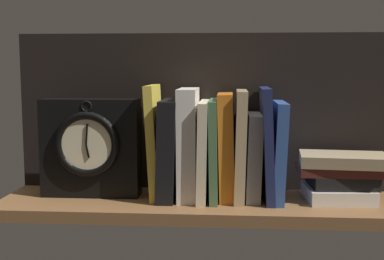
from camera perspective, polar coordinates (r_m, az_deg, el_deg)
ground_plane at (r=109.27cm, az=2.40°, el=-8.43°), size 90.27×22.42×2.50cm
back_panel at (r=116.37cm, az=2.62°, el=2.02°), size 90.27×1.20×35.47cm
book_yellow_seinlanguage at (r=109.53cm, az=-4.15°, el=-1.28°), size 3.09×12.93×24.20cm
book_black_skeptic at (r=109.37cm, az=-2.55°, el=-2.12°), size 4.37×15.26×21.09cm
book_white_catcher at (r=108.77cm, az=-0.40°, el=-1.52°), size 4.08×13.82×23.44cm
book_cream_twain at (r=108.76cm, az=1.31°, el=-2.24°), size 2.32×16.15×20.75cm
book_green_romantic at (r=108.65cm, az=2.42°, el=-2.16°), size 2.05×15.71×21.07cm
book_orange_pandolfini at (r=108.50cm, az=3.85°, el=-1.83°), size 3.83×12.21×22.46cm
book_tan_shortstories at (r=108.46cm, az=5.42°, el=-1.66°), size 2.63×14.20×23.11cm
book_gray_chess at (r=108.96cm, az=6.91°, el=-2.96°), size 3.43×12.33×18.21cm
book_navy_bierce at (r=108.68cm, az=8.35°, el=-1.54°), size 2.96×15.41×23.70cm
book_blue_modern at (r=109.10cm, az=9.59°, el=-2.31°), size 3.02×14.83×20.75cm
framed_clock at (r=112.03cm, az=-11.29°, el=-1.90°), size 21.13×6.75×21.13cm
book_stack_side at (r=111.99cm, az=16.26°, el=-4.94°), size 18.60×12.89×9.90cm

